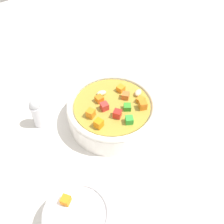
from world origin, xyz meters
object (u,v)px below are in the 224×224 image
soup_bowl_main (112,111)px  side_bowl_small (78,218)px  spoon (133,75)px  pepper_shaker (38,113)px

soup_bowl_main → side_bowl_small: soup_bowl_main is taller
spoon → soup_bowl_main: bearing=53.1°
spoon → pepper_shaker: 27.07cm
side_bowl_small → pepper_shaker: pepper_shaker is taller
soup_bowl_main → pepper_shaker: (8.49, 13.49, 0.71)cm
side_bowl_small → spoon: bearing=-52.2°
soup_bowl_main → spoon: size_ratio=0.84×
spoon → pepper_shaker: (-0.44, 26.86, 3.39)cm
soup_bowl_main → pepper_shaker: 15.95cm
side_bowl_small → pepper_shaker: size_ratio=1.44×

